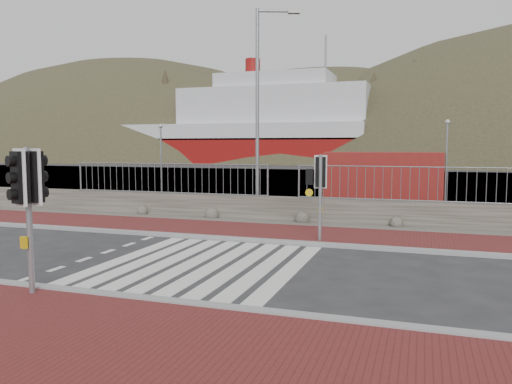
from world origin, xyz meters
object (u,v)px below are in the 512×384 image
(shipping_container, at_px, (381,176))
(ferry, at_px, (238,131))
(streetlight, at_px, (261,101))
(traffic_signal_far, at_px, (319,179))
(traffic_signal_near, at_px, (28,190))

(shipping_container, bearing_deg, ferry, 112.15)
(streetlight, distance_m, shipping_container, 9.82)
(traffic_signal_far, relative_size, streetlight, 0.32)
(traffic_signal_near, relative_size, streetlight, 0.34)
(traffic_signal_far, relative_size, shipping_container, 0.43)
(traffic_signal_near, xyz_separation_m, traffic_signal_far, (4.04, 6.84, -0.15))
(traffic_signal_far, distance_m, shipping_container, 13.04)
(streetlight, xyz_separation_m, shipping_container, (4.02, 8.33, -3.31))
(traffic_signal_near, xyz_separation_m, streetlight, (0.76, 11.51, 2.55))
(traffic_signal_far, bearing_deg, streetlight, -64.99)
(streetlight, relative_size, shipping_container, 1.36)
(traffic_signal_far, xyz_separation_m, shipping_container, (0.73, 13.00, -0.62))
(traffic_signal_near, bearing_deg, ferry, 129.24)
(traffic_signal_near, distance_m, traffic_signal_far, 7.95)
(ferry, distance_m, traffic_signal_near, 74.87)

